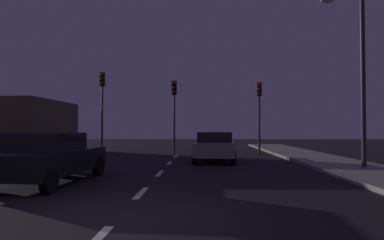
{
  "coord_description": "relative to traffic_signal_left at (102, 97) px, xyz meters",
  "views": [
    {
      "loc": [
        1.55,
        -6.14,
        1.64
      ],
      "look_at": [
        0.95,
        14.29,
        2.15
      ],
      "focal_mm": 32.13,
      "sensor_mm": 36.0,
      "label": 1
    }
  ],
  "objects": [
    {
      "name": "storefront_left",
      "position": [
        -5.68,
        0.35,
        -1.95
      ],
      "size": [
        5.31,
        7.25,
        3.49
      ],
      "primitive_type": "cube",
      "color": "brown",
      "rests_on": "ground_plane"
    },
    {
      "name": "ground_plane",
      "position": [
        4.97,
        -9.03,
        -3.7
      ],
      "size": [
        80.0,
        80.0,
        0.0
      ],
      "primitive_type": "plane",
      "color": "black"
    },
    {
      "name": "car_adjacent_lane",
      "position": [
        1.94,
        -11.95,
        -2.92
      ],
      "size": [
        2.21,
        4.56,
        1.51
      ],
      "color": "black",
      "rests_on": "ground_plane"
    },
    {
      "name": "lane_stripe_second",
      "position": [
        4.97,
        -13.43,
        -3.69
      ],
      "size": [
        0.16,
        1.6,
        0.01
      ],
      "primitive_type": "cube",
      "color": "silver",
      "rests_on": "ground_plane"
    },
    {
      "name": "lane_stripe_third",
      "position": [
        4.97,
        -9.63,
        -3.69
      ],
      "size": [
        0.16,
        1.6,
        0.01
      ],
      "primitive_type": "cube",
      "color": "silver",
      "rests_on": "ground_plane"
    },
    {
      "name": "lane_stripe_fourth",
      "position": [
        4.97,
        -5.83,
        -3.69
      ],
      "size": [
        0.16,
        1.6,
        0.01
      ],
      "primitive_type": "cube",
      "color": "silver",
      "rests_on": "ground_plane"
    },
    {
      "name": "car_stopped_ahead",
      "position": [
        7.19,
        -4.87,
        -2.94
      ],
      "size": [
        2.27,
        4.64,
        1.47
      ],
      "color": "gray",
      "rests_on": "ground_plane"
    },
    {
      "name": "street_lamp_right",
      "position": [
        12.51,
        -8.72,
        0.45
      ],
      "size": [
        1.71,
        0.36,
        6.88
      ],
      "color": "#2D2D30",
      "rests_on": "ground_plane"
    },
    {
      "name": "sidewalk_curb_right",
      "position": [
        12.47,
        -9.03,
        -3.62
      ],
      "size": [
        3.0,
        40.0,
        0.15
      ],
      "primitive_type": "cube",
      "color": "gray",
      "rests_on": "ground_plane"
    },
    {
      "name": "traffic_signal_right",
      "position": [
        10.2,
        -0.0,
        -0.44
      ],
      "size": [
        0.32,
        0.38,
        4.63
      ],
      "color": "#2D2D30",
      "rests_on": "ground_plane"
    },
    {
      "name": "traffic_signal_center",
      "position": [
        4.71,
        -0.0,
        -0.37
      ],
      "size": [
        0.32,
        0.38,
        4.74
      ],
      "color": "#2D2D30",
      "rests_on": "ground_plane"
    },
    {
      "name": "lane_stripe_fifth",
      "position": [
        4.97,
        -2.03,
        -3.69
      ],
      "size": [
        0.16,
        1.6,
        0.01
      ],
      "primitive_type": "cube",
      "color": "silver",
      "rests_on": "ground_plane"
    },
    {
      "name": "traffic_signal_left",
      "position": [
        0.0,
        0.0,
        0.0
      ],
      "size": [
        0.32,
        0.38,
        5.31
      ],
      "color": "#4C4C51",
      "rests_on": "ground_plane"
    }
  ]
}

